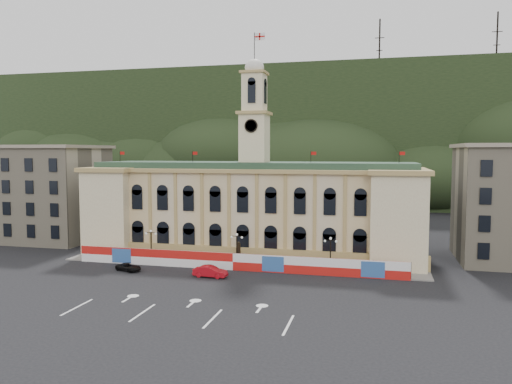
% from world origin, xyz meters
% --- Properties ---
extents(ground, '(260.00, 260.00, 0.00)m').
position_xyz_m(ground, '(0.00, 0.00, 0.00)').
color(ground, black).
rests_on(ground, ground).
extents(lane_markings, '(26.00, 10.00, 0.02)m').
position_xyz_m(lane_markings, '(0.00, -5.00, 0.00)').
color(lane_markings, white).
rests_on(lane_markings, ground).
extents(hill_ridge, '(230.00, 80.00, 64.00)m').
position_xyz_m(hill_ridge, '(0.03, 121.99, 19.48)').
color(hill_ridge, black).
rests_on(hill_ridge, ground).
extents(city_hall, '(56.20, 17.60, 37.10)m').
position_xyz_m(city_hall, '(0.00, 27.63, 7.85)').
color(city_hall, beige).
rests_on(city_hall, ground).
extents(side_building_left, '(21.00, 17.00, 18.60)m').
position_xyz_m(side_building_left, '(-43.00, 30.93, 9.33)').
color(side_building_left, tan).
rests_on(side_building_left, ground).
extents(hoarding_fence, '(50.00, 0.44, 2.50)m').
position_xyz_m(hoarding_fence, '(0.06, 15.07, 1.25)').
color(hoarding_fence, red).
rests_on(hoarding_fence, ground).
extents(pavement, '(56.00, 5.50, 0.16)m').
position_xyz_m(pavement, '(0.00, 17.75, 0.08)').
color(pavement, slate).
rests_on(pavement, ground).
extents(statue, '(1.40, 1.40, 3.72)m').
position_xyz_m(statue, '(0.00, 18.00, 1.19)').
color(statue, '#595651').
rests_on(statue, ground).
extents(lamp_left, '(1.96, 0.44, 5.15)m').
position_xyz_m(lamp_left, '(-14.00, 17.00, 3.07)').
color(lamp_left, black).
rests_on(lamp_left, ground).
extents(lamp_center, '(1.96, 0.44, 5.15)m').
position_xyz_m(lamp_center, '(0.00, 17.00, 3.07)').
color(lamp_center, black).
rests_on(lamp_center, ground).
extents(lamp_right, '(1.96, 0.44, 5.15)m').
position_xyz_m(lamp_right, '(14.00, 17.00, 3.07)').
color(lamp_right, black).
rests_on(lamp_right, ground).
extents(red_sedan, '(2.13, 4.93, 1.57)m').
position_xyz_m(red_sedan, '(-1.91, 10.32, 0.79)').
color(red_sedan, '#AC0C16').
rests_on(red_sedan, ground).
extents(black_suv, '(4.55, 5.31, 1.13)m').
position_xyz_m(black_suv, '(-14.69, 10.89, 0.57)').
color(black_suv, black).
rests_on(black_suv, ground).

